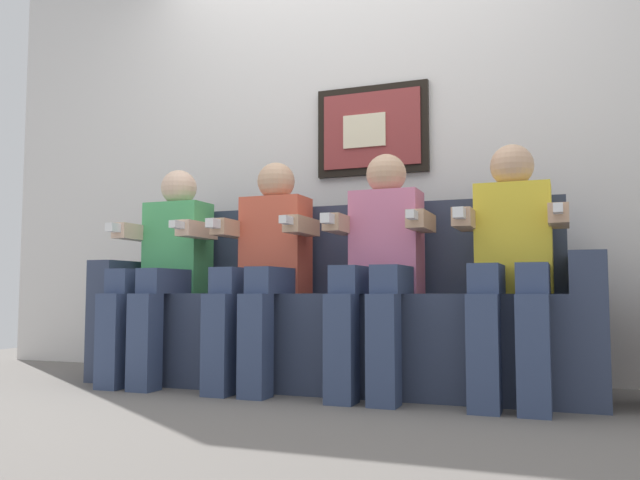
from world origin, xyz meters
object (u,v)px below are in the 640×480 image
Objects in this scene: person_leftmost at (164,263)px; person_left_center at (265,261)px; couch at (333,322)px; person_right_center at (380,259)px; person_rightmost at (512,257)px.

person_leftmost is 0.57m from person_left_center.
couch is at bearing 30.45° from person_left_center.
person_right_center reaches higher than couch.
person_right_center is (0.29, -0.17, 0.29)m from couch.
person_leftmost is 1.72m from person_rightmost.
person_rightmost is at bearing 0.00° from person_right_center.
couch is 2.20× the size of person_right_center.
person_right_center is at bearing -30.47° from couch.
person_left_center is 1.15m from person_rightmost.
person_left_center is (0.57, 0.00, 0.00)m from person_leftmost.
person_rightmost is at bearing 0.00° from person_leftmost.
person_left_center is at bearing 180.00° from person_rightmost.
person_leftmost is at bearing 180.00° from person_right_center.
person_leftmost is 1.00× the size of person_right_center.
couch is at bearing 149.53° from person_right_center.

